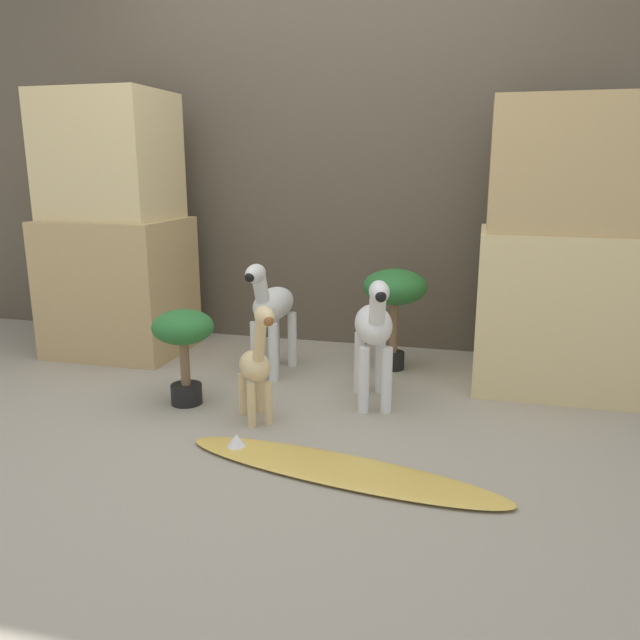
% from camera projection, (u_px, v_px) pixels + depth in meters
% --- Properties ---
extents(ground_plane, '(14.00, 14.00, 0.00)m').
position_uv_depth(ground_plane, '(261.00, 432.00, 2.64)').
color(ground_plane, '#9E937F').
extents(wall_back, '(6.40, 0.08, 2.20)m').
position_uv_depth(wall_back, '(340.00, 166.00, 3.77)').
color(wall_back, brown).
rests_on(wall_back, ground_plane).
extents(rock_pillar_left, '(0.76, 0.62, 1.51)m').
position_uv_depth(rock_pillar_left, '(115.00, 234.00, 3.66)').
color(rock_pillar_left, tan).
rests_on(rock_pillar_left, ground_plane).
extents(rock_pillar_right, '(0.76, 0.62, 1.41)m').
position_uv_depth(rock_pillar_right, '(559.00, 253.00, 3.06)').
color(rock_pillar_right, '#DBC184').
rests_on(rock_pillar_right, ground_plane).
extents(zebra_right, '(0.27, 0.50, 0.63)m').
position_uv_depth(zebra_right, '(374.00, 330.00, 2.88)').
color(zebra_right, silver).
rests_on(zebra_right, ground_plane).
extents(zebra_left, '(0.20, 0.50, 0.63)m').
position_uv_depth(zebra_left, '(272.00, 308.00, 3.31)').
color(zebra_left, silver).
rests_on(zebra_left, ground_plane).
extents(giraffe_figurine, '(0.29, 0.34, 0.55)m').
position_uv_depth(giraffe_figurine, '(257.00, 362.00, 2.69)').
color(giraffe_figurine, '#E0C184').
rests_on(giraffe_figurine, ground_plane).
extents(potted_palm_front, '(0.35, 0.35, 0.56)m').
position_uv_depth(potted_palm_front, '(395.00, 292.00, 3.37)').
color(potted_palm_front, black).
rests_on(potted_palm_front, ground_plane).
extents(potted_palm_back, '(0.29, 0.29, 0.45)m').
position_uv_depth(potted_palm_back, '(184.00, 337.00, 2.89)').
color(potted_palm_back, black).
rests_on(potted_palm_back, ground_plane).
extents(surfboard, '(1.29, 0.47, 0.07)m').
position_uv_depth(surfboard, '(336.00, 468.00, 2.30)').
color(surfboard, gold).
rests_on(surfboard, ground_plane).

